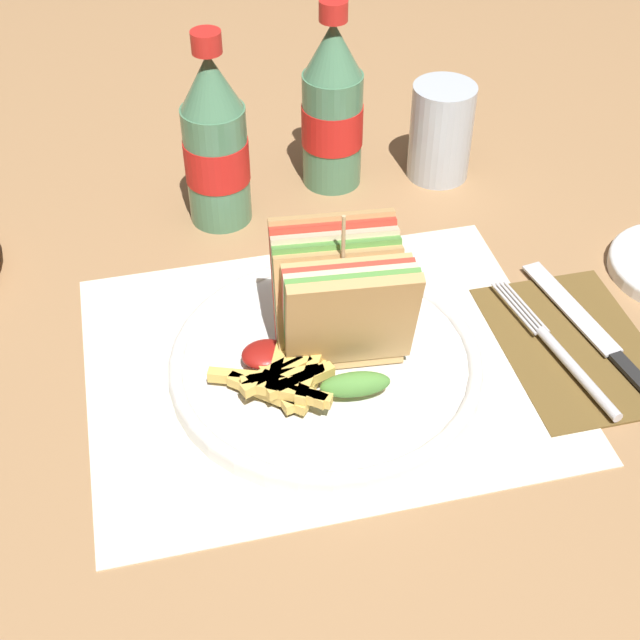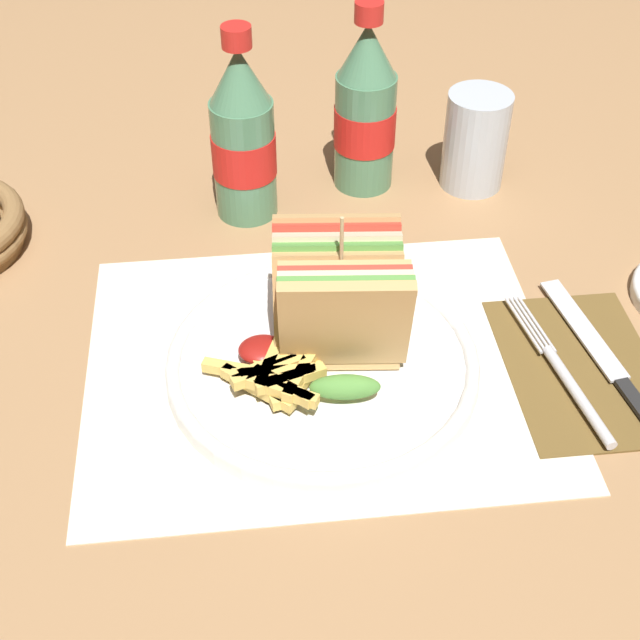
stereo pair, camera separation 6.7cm
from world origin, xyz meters
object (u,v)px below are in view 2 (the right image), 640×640
(fork, at_px, (567,379))
(coke_bottle_near, at_px, (243,138))
(knife, at_px, (609,364))
(coke_bottle_far, at_px, (365,111))
(club_sandwich, at_px, (340,306))
(glass_near, at_px, (475,140))
(plate_main, at_px, (323,363))

(fork, height_order, coke_bottle_near, coke_bottle_near)
(knife, relative_size, coke_bottle_far, 1.10)
(club_sandwich, distance_m, knife, 0.23)
(knife, xyz_separation_m, coke_bottle_near, (-0.29, 0.26, 0.08))
(club_sandwich, relative_size, glass_near, 1.33)
(glass_near, bearing_deg, knife, -80.37)
(club_sandwich, height_order, fork, club_sandwich)
(club_sandwich, xyz_separation_m, coke_bottle_far, (0.06, 0.27, 0.02))
(club_sandwich, height_order, coke_bottle_near, coke_bottle_near)
(knife, bearing_deg, club_sandwich, 163.66)
(fork, bearing_deg, glass_near, 82.37)
(fork, xyz_separation_m, knife, (0.04, 0.01, -0.00))
(club_sandwich, relative_size, fork, 0.75)
(plate_main, height_order, glass_near, glass_near)
(coke_bottle_far, relative_size, glass_near, 1.91)
(fork, height_order, glass_near, glass_near)
(plate_main, bearing_deg, fork, -10.95)
(knife, distance_m, glass_near, 0.29)
(knife, xyz_separation_m, coke_bottle_far, (-0.16, 0.30, 0.08))
(knife, bearing_deg, coke_bottle_near, 128.48)
(coke_bottle_far, bearing_deg, fork, -69.04)
(plate_main, distance_m, club_sandwich, 0.06)
(coke_bottle_far, height_order, glass_near, coke_bottle_far)
(fork, bearing_deg, club_sandwich, 157.54)
(knife, height_order, coke_bottle_near, coke_bottle_near)
(coke_bottle_near, xyz_separation_m, coke_bottle_far, (0.12, 0.04, 0.00))
(plate_main, bearing_deg, coke_bottle_near, 101.93)
(club_sandwich, xyz_separation_m, glass_near, (0.17, 0.26, -0.02))
(coke_bottle_near, bearing_deg, fork, -48.40)
(glass_near, bearing_deg, coke_bottle_far, 172.87)
(club_sandwich, xyz_separation_m, knife, (0.22, -0.03, -0.06))
(knife, height_order, coke_bottle_far, coke_bottle_far)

